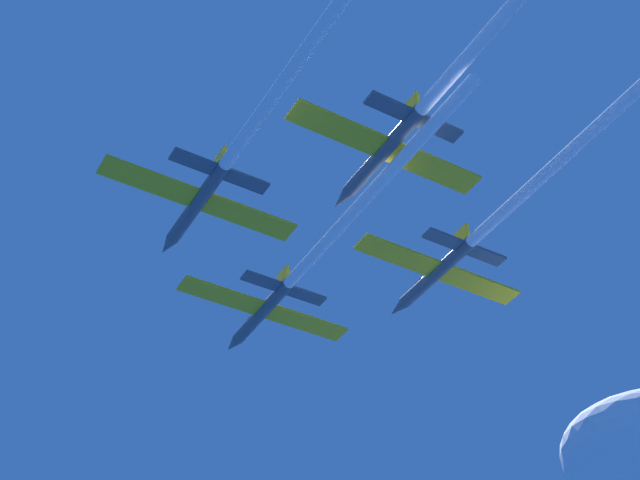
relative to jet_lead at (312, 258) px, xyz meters
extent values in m
cylinder|color=#4C5660|center=(0.00, 11.13, -0.03)|extent=(1.34, 12.18, 1.34)
cone|color=#4C5660|center=(0.00, 18.55, -0.03)|extent=(1.31, 2.68, 1.31)
ellipsoid|color=black|center=(0.00, 13.81, 0.53)|extent=(0.94, 2.44, 0.67)
cube|color=yellow|center=(-5.30, 10.52, -0.03)|extent=(9.25, 2.68, 0.29)
cube|color=yellow|center=(5.30, 10.52, -0.03)|extent=(9.25, 2.68, 0.29)
cube|color=yellow|center=(0.00, 6.26, 1.61)|extent=(0.35, 2.19, 1.95)
cube|color=#4C5660|center=(-2.75, 6.01, -0.03)|extent=(4.16, 1.61, 0.29)
cube|color=#4C5660|center=(2.75, 6.01, -0.03)|extent=(4.16, 1.61, 0.29)
cylinder|color=white|center=(0.00, -11.28, -0.03)|extent=(1.21, 32.64, 1.21)
cylinder|color=#4C5660|center=(-13.47, -1.43, 0.34)|extent=(1.34, 12.18, 1.34)
cone|color=#4C5660|center=(-13.47, 6.00, 0.34)|extent=(1.31, 2.68, 1.31)
ellipsoid|color=black|center=(-13.47, 1.25, 0.91)|extent=(0.94, 2.44, 0.67)
cube|color=yellow|center=(-18.77, -2.04, 0.34)|extent=(9.25, 2.68, 0.29)
cube|color=yellow|center=(-8.17, -2.04, 0.34)|extent=(9.25, 2.68, 0.29)
cube|color=yellow|center=(-13.47, -6.30, 1.99)|extent=(0.35, 2.19, 1.95)
cube|color=#4C5660|center=(-16.22, -6.54, 0.34)|extent=(4.16, 1.61, 0.29)
cube|color=#4C5660|center=(-10.72, -6.54, 0.34)|extent=(4.16, 1.61, 0.29)
cylinder|color=white|center=(-13.47, -23.94, 0.34)|extent=(1.21, 32.84, 1.21)
cylinder|color=#4C5660|center=(13.58, -2.95, 1.18)|extent=(1.34, 12.18, 1.34)
cone|color=#4C5660|center=(13.58, 4.48, 1.18)|extent=(1.31, 2.68, 1.31)
ellipsoid|color=black|center=(13.58, -0.27, 1.75)|extent=(0.94, 2.44, 0.67)
cube|color=yellow|center=(8.28, -3.56, 1.18)|extent=(9.25, 2.68, 0.29)
cube|color=yellow|center=(18.88, -3.56, 1.18)|extent=(9.25, 2.68, 0.29)
cube|color=yellow|center=(13.58, -7.82, 2.83)|extent=(0.35, 2.19, 1.95)
cube|color=#4C5660|center=(10.83, -8.06, 1.18)|extent=(4.16, 1.61, 0.29)
cube|color=#4C5660|center=(16.33, -8.06, 1.18)|extent=(4.16, 1.61, 0.29)
cylinder|color=white|center=(13.58, -24.33, 1.18)|extent=(1.21, 30.58, 1.21)
cylinder|color=#4C5660|center=(-1.08, -15.24, 1.43)|extent=(1.34, 12.18, 1.34)
cone|color=#4C5660|center=(-1.08, -7.81, 1.43)|extent=(1.31, 2.68, 1.31)
ellipsoid|color=black|center=(-1.08, -12.56, 1.99)|extent=(0.94, 2.44, 0.67)
cube|color=yellow|center=(-6.38, -15.84, 1.43)|extent=(9.25, 2.68, 0.29)
cube|color=yellow|center=(4.22, -15.84, 1.43)|extent=(9.25, 2.68, 0.29)
cube|color=yellow|center=(-1.08, -20.11, 3.07)|extent=(0.35, 2.19, 1.95)
cube|color=#4C5660|center=(-3.83, -20.35, 1.43)|extent=(4.16, 1.61, 0.29)
cube|color=#4C5660|center=(1.67, -20.35, 1.43)|extent=(4.16, 1.61, 0.29)
camera|label=1|loc=(-37.01, -66.06, -60.31)|focal=53.07mm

